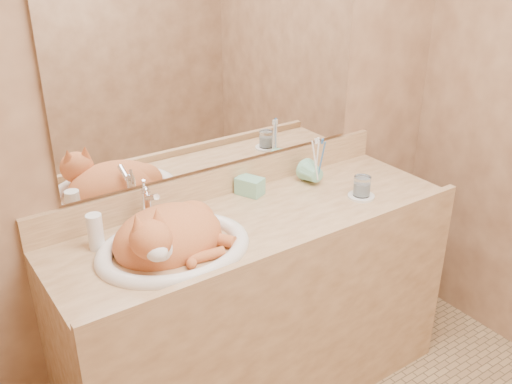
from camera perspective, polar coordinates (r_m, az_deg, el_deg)
wall_back at (r=2.22m, az=-3.76°, el=9.21°), size 2.40×0.02×2.50m
vanity_counter at (r=2.39m, az=0.29°, el=-11.73°), size 1.60×0.55×0.85m
mirror at (r=2.18m, az=-3.70°, el=12.68°), size 1.30×0.02×0.80m
sink_basin at (r=1.94m, az=-8.34°, el=-3.67°), size 0.58×0.51×0.17m
faucet at (r=2.11m, az=-10.87°, el=-1.33°), size 0.05×0.12×0.17m
cat at (r=1.96m, az=-8.85°, el=-4.19°), size 0.40×0.33×0.22m
soap_dispenser at (r=2.30m, az=0.52°, el=1.32°), size 0.10×0.10×0.16m
toothbrush_cup at (r=2.41m, az=6.19°, el=1.51°), size 0.11×0.11×0.09m
toothbrushes at (r=2.38m, az=6.28°, el=3.37°), size 0.04×0.04×0.22m
saucer at (r=2.36m, az=10.47°, el=-0.42°), size 0.11×0.11×0.01m
water_glass at (r=2.35m, az=10.55°, el=0.59°), size 0.07×0.07×0.08m
lotion_bottle at (r=2.02m, az=-15.76°, el=-3.86°), size 0.05×0.05×0.13m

